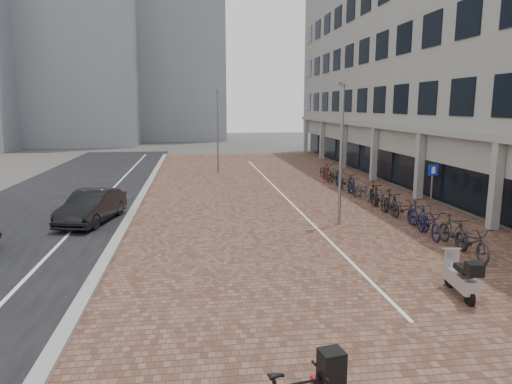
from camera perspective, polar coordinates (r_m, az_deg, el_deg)
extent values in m
plane|color=#474442|center=(12.92, 3.59, -10.53)|extent=(140.00, 140.00, 0.00)
cube|color=brown|center=(24.66, 2.76, -0.32)|extent=(14.50, 42.00, 0.04)
cube|color=black|center=(25.15, -22.73, -0.93)|extent=(8.00, 50.00, 0.03)
cube|color=gray|center=(24.40, -13.87, -0.59)|extent=(0.35, 42.00, 0.14)
cube|color=white|center=(24.70, -18.25, -0.79)|extent=(0.12, 44.00, 0.00)
cube|color=white|center=(24.69, 3.21, -0.25)|extent=(0.10, 30.00, 0.00)
cube|color=gray|center=(32.03, 22.14, 16.69)|extent=(8.00, 40.00, 13.00)
cube|color=black|center=(30.43, 15.66, 4.58)|extent=(0.15, 38.00, 3.20)
cube|color=gray|center=(30.24, 15.47, 7.88)|extent=(1.60, 38.00, 0.30)
cube|color=gray|center=(19.60, 27.30, 0.72)|extent=(0.35, 0.35, 3.40)
cube|color=gray|center=(24.69, 19.40, 3.08)|extent=(0.35, 0.35, 3.40)
cube|color=gray|center=(30.13, 14.26, 4.59)|extent=(0.35, 0.35, 3.40)
cube|color=gray|center=(35.74, 10.69, 5.61)|extent=(0.35, 0.35, 3.40)
cube|color=gray|center=(41.47, 8.10, 6.34)|extent=(0.35, 0.35, 3.40)
cube|color=gray|center=(47.26, 6.13, 6.88)|extent=(0.35, 0.35, 3.40)
cube|color=gray|center=(62.40, -21.48, 20.30)|extent=(14.00, 12.00, 32.00)
cube|color=gray|center=(67.36, -9.37, 17.50)|extent=(12.00, 10.00, 26.00)
imported|color=black|center=(19.80, -19.46, -1.69)|extent=(2.28, 4.21, 1.32)
cube|color=black|center=(6.82, 4.80, -21.30)|extent=(0.38, 0.36, 0.49)
cylinder|color=slate|center=(20.96, 20.66, -0.10)|extent=(0.07, 0.07, 2.04)
cube|color=#0D2AB4|center=(20.78, 20.87, 2.53)|extent=(0.47, 0.10, 0.46)
cylinder|color=gray|center=(18.21, 10.36, 4.33)|extent=(0.12, 0.12, 5.46)
cylinder|color=slate|center=(32.28, -4.75, 7.31)|extent=(0.12, 0.12, 5.72)
imported|color=#222228|center=(15.89, 24.94, -5.51)|extent=(0.78, 2.00, 1.04)
imported|color=black|center=(16.86, 23.02, -4.45)|extent=(0.55, 1.76, 1.05)
imported|color=#131434|center=(17.71, 20.41, -3.61)|extent=(0.86, 2.02, 1.04)
imported|color=#17163E|center=(18.77, 19.24, -2.74)|extent=(0.53, 1.76, 1.05)
imported|color=black|center=(19.77, 17.68, -2.02)|extent=(1.01, 2.06, 1.04)
imported|color=black|center=(20.76, 16.21, -1.33)|extent=(0.59, 1.77, 1.05)
imported|color=black|center=(21.78, 14.85, -0.75)|extent=(0.72, 1.98, 1.04)
imported|color=black|center=(22.90, 14.27, -0.16)|extent=(0.77, 1.80, 1.05)
imported|color=#4D4A46|center=(23.92, 13.02, 0.32)|extent=(0.74, 1.99, 1.04)
imported|color=black|center=(24.91, 11.64, 0.79)|extent=(0.65, 1.78, 1.05)
imported|color=#222227|center=(26.00, 10.94, 1.20)|extent=(0.93, 2.04, 1.04)
imported|color=#15193C|center=(27.07, 10.07, 1.61)|extent=(0.77, 1.80, 1.05)
imported|color=black|center=(28.19, 9.63, 1.96)|extent=(0.77, 2.00, 1.04)
imported|color=#481813|center=(29.22, 8.58, 2.30)|extent=(0.67, 1.79, 1.05)
imported|color=black|center=(30.40, 8.55, 2.60)|extent=(0.88, 2.03, 1.04)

